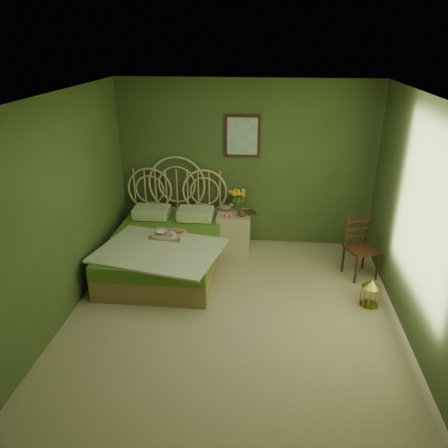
# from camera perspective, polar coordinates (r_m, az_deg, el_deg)

# --- Properties ---
(floor) EXTENTS (4.50, 4.50, 0.00)m
(floor) POSITION_cam_1_polar(r_m,az_deg,el_deg) (5.42, 1.15, -12.24)
(floor) COLOR beige
(floor) RESTS_ON ground
(ceiling) EXTENTS (4.50, 4.50, 0.00)m
(ceiling) POSITION_cam_1_polar(r_m,az_deg,el_deg) (4.44, 1.43, 16.19)
(ceiling) COLOR silver
(ceiling) RESTS_ON wall_back
(wall_back) EXTENTS (4.00, 0.00, 4.00)m
(wall_back) POSITION_cam_1_polar(r_m,az_deg,el_deg) (6.90, 2.84, 7.78)
(wall_back) COLOR #4D6032
(wall_back) RESTS_ON floor
(wall_left) EXTENTS (0.00, 4.50, 4.50)m
(wall_left) POSITION_cam_1_polar(r_m,az_deg,el_deg) (5.31, -20.77, 1.36)
(wall_left) COLOR #4D6032
(wall_left) RESTS_ON floor
(wall_right) EXTENTS (0.00, 4.50, 4.50)m
(wall_right) POSITION_cam_1_polar(r_m,az_deg,el_deg) (5.04, 24.55, -0.43)
(wall_right) COLOR #4D6032
(wall_right) RESTS_ON floor
(wall_art) EXTENTS (0.54, 0.04, 0.64)m
(wall_art) POSITION_cam_1_polar(r_m,az_deg,el_deg) (6.77, 2.41, 11.40)
(wall_art) COLOR #351C0E
(wall_art) RESTS_ON wall_back
(bed) EXTENTS (1.79, 2.27, 1.40)m
(bed) POSITION_cam_1_polar(r_m,az_deg,el_deg) (6.45, -7.67, -3.01)
(bed) COLOR #9F884F
(bed) RESTS_ON floor
(nightstand) EXTENTS (0.52, 0.52, 1.00)m
(nightstand) POSITION_cam_1_polar(r_m,az_deg,el_deg) (6.99, 1.32, -0.22)
(nightstand) COLOR beige
(nightstand) RESTS_ON floor
(chair) EXTENTS (0.51, 0.51, 0.88)m
(chair) POSITION_cam_1_polar(r_m,az_deg,el_deg) (6.42, 17.51, -2.30)
(chair) COLOR #351C0E
(chair) RESTS_ON floor
(birdcage) EXTENTS (0.24, 0.24, 0.36)m
(birdcage) POSITION_cam_1_polar(r_m,az_deg,el_deg) (5.86, 18.58, -8.55)
(birdcage) COLOR gold
(birdcage) RESTS_ON floor
(book_lower) EXTENTS (0.24, 0.26, 0.02)m
(book_lower) POSITION_cam_1_polar(r_m,az_deg,el_deg) (6.89, 2.80, 1.47)
(book_lower) COLOR #381E0F
(book_lower) RESTS_ON nightstand
(book_upper) EXTENTS (0.17, 0.22, 0.02)m
(book_upper) POSITION_cam_1_polar(r_m,az_deg,el_deg) (6.89, 2.80, 1.63)
(book_upper) COLOR #472819
(book_upper) RESTS_ON nightstand
(cereal_bowl) EXTENTS (0.20, 0.20, 0.04)m
(cereal_bowl) POSITION_cam_1_polar(r_m,az_deg,el_deg) (6.33, -8.08, -1.07)
(cereal_bowl) COLOR white
(cereal_bowl) RESTS_ON bed
(coffee_cup) EXTENTS (0.09, 0.09, 0.08)m
(coffee_cup) POSITION_cam_1_polar(r_m,az_deg,el_deg) (6.18, -6.71, -1.41)
(coffee_cup) COLOR white
(coffee_cup) RESTS_ON bed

